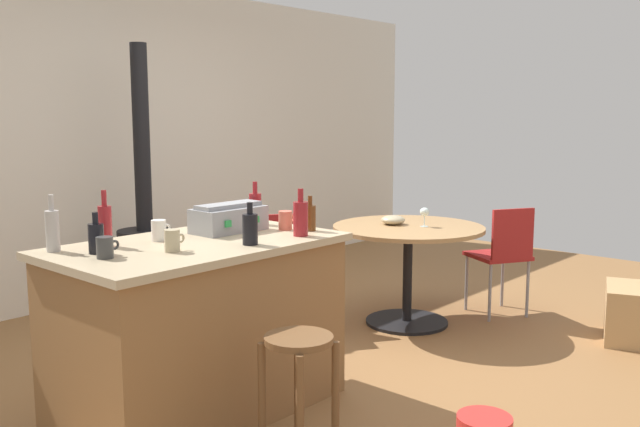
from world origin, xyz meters
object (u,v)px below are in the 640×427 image
bottle_2 (52,230)px  bottle_1 (96,238)px  wine_glass (425,213)px  serving_bowl (393,220)px  folding_chair_near (503,252)px  toolbox (229,218)px  cup_1 (105,247)px  bottle_5 (250,228)px  bottle_3 (255,208)px  cardboard_box (634,314)px  bottle_0 (310,217)px  cup_3 (159,230)px  bottle_4 (105,225)px  dining_table (408,249)px  cup_2 (286,220)px  wood_stove (146,248)px  cup_0 (173,241)px  kitchen_island (199,327)px  bottle_6 (301,218)px  wooden_stool (299,373)px  folding_chair_far (293,264)px

bottle_2 → bottle_1: bearing=-60.3°
wine_glass → serving_bowl: (-0.07, 0.23, -0.07)m
folding_chair_near → toolbox: toolbox is taller
cup_1 → bottle_5: bearing=-20.7°
toolbox → bottle_3: size_ratio=1.61×
bottle_3 → cardboard_box: bearing=-35.9°
bottle_1 → cardboard_box: (3.26, -1.47, -0.81)m
bottle_2 → bottle_5: bottle_2 is taller
bottle_0 → cup_3: (-0.75, 0.38, -0.02)m
bottle_4 → dining_table: bearing=-4.3°
bottle_2 → wine_glass: size_ratio=1.92×
dining_table → cup_2: bearing=-174.3°
bottle_4 → cardboard_box: size_ratio=0.56×
serving_bowl → bottle_4: bearing=178.7°
folding_chair_near → wood_stove: size_ratio=0.41×
cup_3 → cardboard_box: cup_3 is taller
cup_0 → cup_3: bearing=66.1°
serving_bowl → toolbox: bearing=-177.5°
cup_3 → cardboard_box: bearing=-28.1°
cup_2 → cardboard_box: cup_2 is taller
bottle_4 → cup_3: size_ratio=2.51×
bottle_4 → serving_bowl: 2.40m
bottle_3 → cup_1: 1.16m
cup_2 → serving_bowl: size_ratio=0.64×
bottle_0 → cardboard_box: bearing=-28.5°
toolbox → cup_3: (-0.43, 0.06, -0.02)m
kitchen_island → cup_3: size_ratio=13.26×
wood_stove → bottle_6: bearing=-101.7°
folding_chair_near → bottle_5: size_ratio=4.01×
bottle_6 → toolbox: bearing=112.7°
bottle_1 → wood_stove: bearing=50.4°
toolbox → bottle_0: bottle_0 is taller
wooden_stool → bottle_5: bearing=68.6°
wine_glass → serving_bowl: wine_glass is taller
folding_chair_near → wine_glass: wine_glass is taller
bottle_1 → bottle_5: size_ratio=0.92×
bottle_0 → cardboard_box: size_ratio=0.39×
bottle_5 → cup_3: size_ratio=1.92×
bottle_0 → cup_2: bearing=117.7°
bottle_2 → bottle_4: (0.24, -0.07, 0.00)m
dining_table → folding_chair_near: 0.79m
folding_chair_far → cup_0: bearing=-155.4°
cup_3 → serving_bowl: bearing=0.5°
toolbox → bottle_1: (-0.83, 0.00, 0.00)m
bottle_0 → wine_glass: size_ratio=1.40×
bottle_3 → wine_glass: size_ratio=1.80×
cup_1 → wine_glass: size_ratio=0.79×
wood_stove → cup_1: size_ratio=18.69×
wood_stove → cup_0: wood_stove is taller
folding_chair_far → bottle_6: bearing=-134.0°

